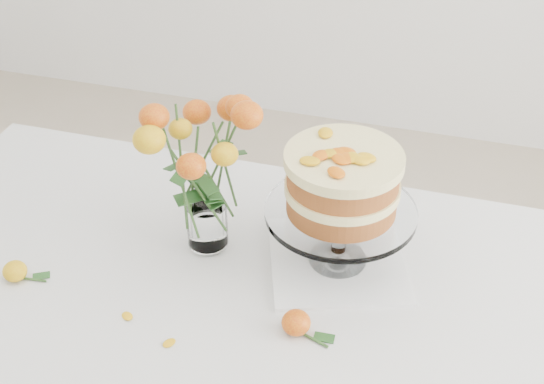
# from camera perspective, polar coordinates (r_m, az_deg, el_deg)

# --- Properties ---
(table) EXTENTS (1.43, 0.93, 0.76)m
(table) POSITION_cam_1_polar(r_m,az_deg,el_deg) (1.52, -4.74, -9.88)
(table) COLOR tan
(table) RESTS_ON ground
(napkin) EXTENTS (0.34, 0.34, 0.01)m
(napkin) POSITION_cam_1_polar(r_m,az_deg,el_deg) (1.53, 4.94, -5.23)
(napkin) COLOR white
(napkin) RESTS_ON table
(cake_stand) EXTENTS (0.29, 0.29, 0.26)m
(cake_stand) POSITION_cam_1_polar(r_m,az_deg,el_deg) (1.42, 5.31, 0.27)
(cake_stand) COLOR white
(cake_stand) RESTS_ON napkin
(rose_vase) EXTENTS (0.29, 0.29, 0.41)m
(rose_vase) POSITION_cam_1_polar(r_m,az_deg,el_deg) (1.43, -5.27, 3.44)
(rose_vase) COLOR white
(rose_vase) RESTS_ON table
(loose_rose_near) EXTENTS (0.09, 0.05, 0.04)m
(loose_rose_near) POSITION_cam_1_polar(r_m,az_deg,el_deg) (1.56, -18.78, -5.67)
(loose_rose_near) COLOR yellow
(loose_rose_near) RESTS_ON table
(loose_rose_far) EXTENTS (0.09, 0.05, 0.05)m
(loose_rose_far) POSITION_cam_1_polar(r_m,az_deg,el_deg) (1.37, 1.85, -9.82)
(loose_rose_far) COLOR #B92409
(loose_rose_far) RESTS_ON table
(stray_petal_a) EXTENTS (0.03, 0.02, 0.00)m
(stray_petal_a) POSITION_cam_1_polar(r_m,az_deg,el_deg) (1.44, -10.84, -9.18)
(stray_petal_a) COLOR #EBAA0E
(stray_petal_a) RESTS_ON table
(stray_petal_b) EXTENTS (0.03, 0.02, 0.00)m
(stray_petal_b) POSITION_cam_1_polar(r_m,az_deg,el_deg) (1.38, -7.75, -11.21)
(stray_petal_b) COLOR #EBAA0E
(stray_petal_b) RESTS_ON table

